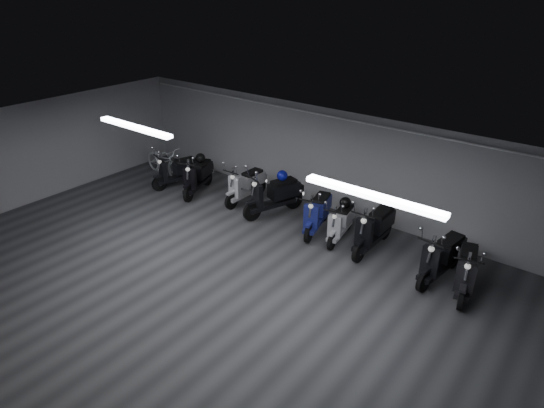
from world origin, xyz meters
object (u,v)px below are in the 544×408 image
Objects in this scene: scooter_1 at (197,171)px; scooter_3 at (273,189)px; scooter_8 at (443,250)px; helmet_1 at (345,203)px; bicycle at (163,158)px; scooter_7 at (374,222)px; helmet_0 at (200,158)px; scooter_0 at (177,166)px; helmet_2 at (282,176)px; scooter_6 at (341,217)px; scooter_2 at (245,180)px; scooter_9 at (467,264)px; scooter_4 at (317,207)px.

scooter_3 reaches higher than scooter_1.
helmet_1 is (-2.56, 0.38, 0.19)m from scooter_8.
bicycle is at bearing -178.21° from helmet_1.
scooter_7 is 6.79× the size of helmet_0.
scooter_0 is 5.57m from helmet_1.
scooter_1 is 6.55× the size of helmet_2.
scooter_7 reaches higher than scooter_6.
scooter_2 is at bearing -168.29° from scooter_3.
scooter_2 reaches higher than scooter_9.
helmet_1 is (4.78, 0.22, -0.11)m from helmet_0.
scooter_0 is at bearing -98.15° from bicycle.
scooter_7 is (0.85, 0.04, 0.12)m from scooter_6.
scooter_7 is at bearing -5.30° from helmet_2.
helmet_1 is (6.54, 0.20, 0.29)m from bicycle.
helmet_0 is (-5.67, -0.03, 0.28)m from scooter_7.
helmet_1 is at bearing 4.84° from scooter_4.
helmet_0 is 1.01× the size of helmet_2.
bicycle is at bearing -160.35° from scooter_3.
bicycle is (-0.99, 0.30, -0.06)m from scooter_0.
scooter_6 is 3.09m from scooter_9.
scooter_0 is 2.40m from scooter_2.
scooter_0 is 0.89× the size of scooter_3.
scooter_0 is 4.90m from scooter_4.
scooter_9 is 5.15m from helmet_2.
helmet_1 is 0.99× the size of helmet_2.
helmet_0 is at bearing 37.55° from scooter_0.
scooter_8 is at bearing -2.98° from scooter_2.
scooter_4 is (2.55, -0.20, 0.00)m from scooter_2.
scooter_0 reaches higher than helmet_2.
scooter_6 is (0.69, 0.00, -0.07)m from scooter_4.
scooter_0 is 0.99× the size of scooter_4.
scooter_1 is at bearing -163.48° from scooter_2.
scooter_8 reaches higher than scooter_4.
scooter_6 is 0.37m from helmet_1.
scooter_2 is 2.55m from scooter_4.
scooter_2 is 3.35m from bicycle.
helmet_0 is 2.81m from helmet_2.
scooter_7 is 6.91× the size of helmet_1.
scooter_1 reaches higher than bicycle.
scooter_0 is 0.95× the size of scooter_8.
scooter_9 reaches higher than scooter_0.
scooter_4 is at bearing -178.09° from scooter_7.
scooter_3 is 1.02× the size of scooter_7.
helmet_1 is (0.65, 0.23, 0.22)m from scooter_4.
scooter_2 is 3.24m from scooter_6.
scooter_6 is at bearing -8.67° from helmet_2.
scooter_8 reaches higher than scooter_9.
helmet_1 is at bearing -13.93° from scooter_1.
scooter_2 is 0.97× the size of bicycle.
scooter_3 is at bearing -81.00° from bicycle.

